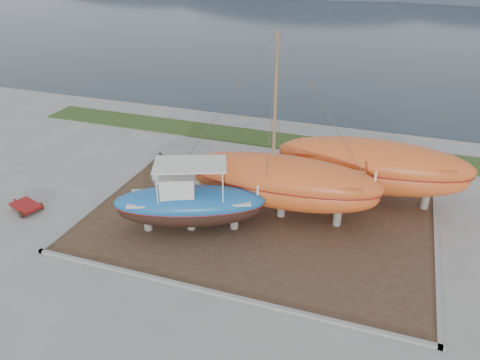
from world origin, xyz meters
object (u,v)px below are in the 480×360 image
(orange_sailboat, at_px, (285,132))
(orange_bare_hull, at_px, (371,172))
(blue_caique, at_px, (190,197))
(white_dinghy, at_px, (181,189))
(red_trailer, at_px, (26,207))

(orange_sailboat, bearing_deg, orange_bare_hull, 36.73)
(blue_caique, distance_m, orange_bare_hull, 10.46)
(blue_caique, xyz_separation_m, white_dinghy, (-1.90, 2.73, -1.25))
(blue_caique, bearing_deg, red_trailer, 166.27)
(blue_caique, height_order, orange_sailboat, orange_sailboat)
(white_dinghy, distance_m, orange_bare_hull, 10.95)
(orange_sailboat, height_order, red_trailer, orange_sailboat)
(blue_caique, relative_size, orange_sailboat, 0.74)
(blue_caique, distance_m, red_trailer, 9.85)
(blue_caique, relative_size, white_dinghy, 1.85)
(orange_bare_hull, bearing_deg, orange_sailboat, -143.09)
(orange_sailboat, xyz_separation_m, orange_bare_hull, (4.31, 3.40, -3.14))
(blue_caique, distance_m, white_dinghy, 3.55)
(white_dinghy, xyz_separation_m, red_trailer, (-7.70, -4.04, -0.51))
(orange_bare_hull, bearing_deg, red_trailer, -158.69)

